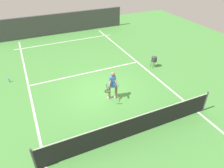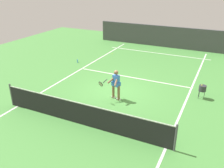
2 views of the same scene
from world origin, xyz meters
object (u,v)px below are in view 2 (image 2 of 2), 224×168
Objects in this scene: ball_hopper at (202,88)px; water_bottle at (77,61)px; tennis_player at (115,84)px; tennis_ball_near at (112,54)px.

ball_hopper reaches higher than water_bottle.
water_bottle is at bearing -12.57° from ball_hopper.
tennis_player is 4.40m from ball_hopper.
tennis_player is 6.32m from water_bottle.
tennis_player is at bearing 27.24° from ball_hopper.
ball_hopper is (-7.42, 4.93, 0.51)m from tennis_ball_near.
ball_hopper is 3.10× the size of water_bottle.
tennis_ball_near is at bearing -33.62° from ball_hopper.
tennis_player reaches higher than tennis_ball_near.
tennis_ball_near is (3.51, -6.94, -0.81)m from tennis_player.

